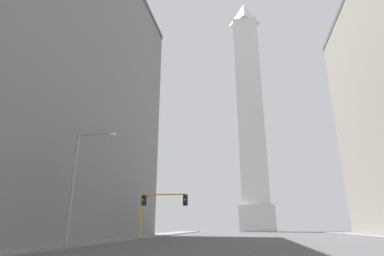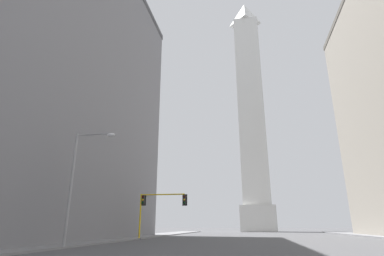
# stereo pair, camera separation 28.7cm
# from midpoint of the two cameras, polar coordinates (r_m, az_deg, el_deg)

# --- Properties ---
(sidewalk_left) EXTENTS (5.00, 95.27, 0.15)m
(sidewalk_left) POSITION_cam_midpoint_polar(r_m,az_deg,el_deg) (34.95, -16.16, -19.83)
(sidewalk_left) COLOR slate
(sidewalk_left) RESTS_ON ground_plane
(building_left) EXTENTS (19.25, 41.07, 37.29)m
(building_left) POSITION_cam_midpoint_polar(r_m,az_deg,el_deg) (41.22, -27.76, 8.69)
(building_left) COLOR slate
(building_left) RESTS_ON ground_plane
(obelisk) EXTENTS (8.89, 8.89, 70.20)m
(obelisk) POSITION_cam_midpoint_polar(r_m,az_deg,el_deg) (88.18, 11.21, 3.57)
(obelisk) COLOR silver
(obelisk) RESTS_ON ground_plane
(traffic_light_mid_left) EXTENTS (5.91, 0.50, 5.21)m
(traffic_light_mid_left) POSITION_cam_midpoint_polar(r_m,az_deg,el_deg) (37.22, -6.52, -14.19)
(traffic_light_mid_left) COLOR yellow
(traffic_light_mid_left) RESTS_ON ground_plane
(street_lamp) EXTENTS (3.32, 0.36, 8.52)m
(street_lamp) POSITION_cam_midpoint_polar(r_m,az_deg,el_deg) (24.50, -20.47, -8.28)
(street_lamp) COLOR gray
(street_lamp) RESTS_ON ground_plane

